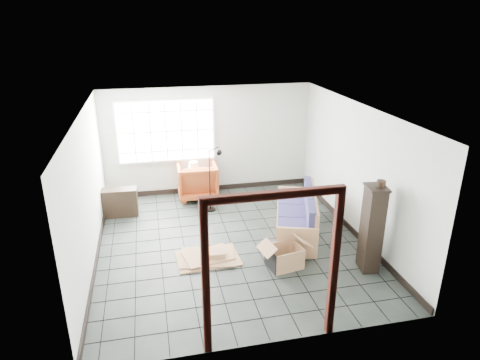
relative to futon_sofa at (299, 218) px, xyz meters
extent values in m
plane|color=black|center=(-1.42, -0.14, -0.32)|extent=(5.50, 5.50, 0.00)
cube|color=silver|center=(-1.42, 2.61, 0.98)|extent=(5.00, 0.02, 2.60)
cube|color=silver|center=(-1.42, -2.89, 0.98)|extent=(5.00, 0.02, 2.60)
cube|color=silver|center=(-3.92, -0.14, 0.98)|extent=(0.02, 5.50, 2.60)
cube|color=silver|center=(1.08, -0.14, 0.98)|extent=(0.02, 5.50, 2.60)
cube|color=white|center=(-1.42, -0.14, 2.28)|extent=(5.00, 5.50, 0.02)
cube|color=black|center=(-1.42, 2.59, -0.26)|extent=(4.95, 0.03, 0.12)
cube|color=black|center=(-3.90, -0.14, -0.26)|extent=(0.03, 5.45, 0.12)
cube|color=black|center=(1.06, -0.14, -0.26)|extent=(0.03, 5.45, 0.12)
cube|color=silver|center=(-2.42, 2.57, 1.28)|extent=(2.32, 0.06, 1.52)
cube|color=white|center=(-2.42, 2.53, 1.28)|extent=(2.20, 0.02, 1.40)
cube|color=#3A120D|center=(-2.27, -2.84, 0.73)|extent=(0.10, 0.08, 2.10)
cube|color=#3A120D|center=(-0.57, -2.84, 0.73)|extent=(0.10, 0.08, 2.10)
cube|color=#3A120D|center=(-1.42, -2.84, 1.83)|extent=(1.80, 0.08, 0.10)
cube|color=#9A6D45|center=(-0.06, 0.02, -0.15)|extent=(1.29, 2.02, 0.34)
cube|color=#9A6D45|center=(-0.36, -0.90, -0.02)|extent=(0.73, 0.28, 0.60)
cube|color=#9A6D45|center=(0.24, 0.94, -0.02)|extent=(0.73, 0.28, 0.60)
cube|color=#9A6D45|center=(0.26, -0.08, 0.20)|extent=(0.65, 1.81, 0.66)
cube|color=#181A3C|center=(-0.27, -0.56, 0.09)|extent=(0.83, 0.78, 0.15)
cube|color=#181A3C|center=(-0.01, -0.65, 0.32)|extent=(0.31, 0.61, 0.49)
cube|color=#181A3C|center=(-0.08, 0.02, 0.09)|extent=(0.83, 0.78, 0.15)
cube|color=#181A3C|center=(0.18, -0.06, 0.32)|extent=(0.31, 0.61, 0.49)
cube|color=#181A3C|center=(0.11, 0.61, 0.09)|extent=(0.83, 0.78, 0.15)
cube|color=#181A3C|center=(0.37, 0.53, 0.32)|extent=(0.31, 0.61, 0.49)
imported|color=#974E16|center=(-1.77, 2.26, 0.15)|extent=(0.93, 0.88, 0.94)
cube|color=black|center=(-1.81, 2.26, 0.15)|extent=(0.46, 0.46, 0.05)
cube|color=black|center=(-1.98, 2.08, -0.09)|extent=(0.05, 0.05, 0.45)
cube|color=black|center=(-1.63, 2.09, -0.09)|extent=(0.05, 0.05, 0.45)
cube|color=black|center=(-2.00, 2.43, -0.09)|extent=(0.05, 0.05, 0.45)
cube|color=black|center=(-1.64, 2.45, -0.09)|extent=(0.05, 0.05, 0.45)
cylinder|color=black|center=(-1.85, 2.22, 0.25)|extent=(0.12, 0.12, 0.15)
cylinder|color=black|center=(-1.85, 2.22, 0.37)|extent=(0.03, 0.03, 0.11)
cone|color=#F4E1C8|center=(-1.85, 2.22, 0.49)|extent=(0.32, 0.32, 0.21)
cube|color=silver|center=(-1.78, 2.33, 0.23)|extent=(0.32, 0.26, 0.11)
cylinder|color=black|center=(-1.93, 2.32, 0.23)|extent=(0.03, 0.07, 0.07)
cylinder|color=black|center=(-1.58, 1.44, -0.31)|extent=(0.27, 0.27, 0.03)
cylinder|color=black|center=(-1.58, 1.44, 0.40)|extent=(0.03, 0.03, 1.40)
cylinder|color=black|center=(-1.48, 1.38, 1.14)|extent=(0.24, 0.06, 0.13)
sphere|color=black|center=(-1.38, 1.32, 1.07)|extent=(0.15, 0.15, 0.13)
cube|color=black|center=(-3.57, 1.60, -0.01)|extent=(0.81, 0.33, 0.62)
cube|color=black|center=(-3.57, 1.60, 0.00)|extent=(0.75, 0.29, 0.03)
cube|color=black|center=(0.73, -1.50, 0.44)|extent=(0.33, 0.41, 1.52)
cube|color=black|center=(0.73, -1.50, 1.20)|extent=(0.38, 0.46, 0.04)
cylinder|color=black|center=(0.78, -1.53, 1.28)|extent=(0.17, 0.17, 0.11)
cube|color=#A5744F|center=(-0.66, -1.12, -0.31)|extent=(0.62, 0.53, 0.02)
cube|color=black|center=(-0.93, -1.17, -0.13)|extent=(0.10, 0.43, 0.37)
cube|color=#A5744F|center=(-0.39, -1.07, -0.13)|extent=(0.10, 0.43, 0.37)
cube|color=#A5744F|center=(-0.62, -1.34, -0.13)|extent=(0.54, 0.12, 0.37)
cube|color=#A5744F|center=(-0.70, -0.91, -0.13)|extent=(0.54, 0.12, 0.37)
cube|color=#A5744F|center=(-1.00, -1.19, 0.12)|extent=(0.28, 0.47, 0.15)
cube|color=#A5744F|center=(-0.31, -1.06, 0.12)|extent=(0.28, 0.47, 0.15)
cube|color=#A5744F|center=(-1.94, -0.59, -0.31)|extent=(1.15, 0.84, 0.02)
cube|color=#A5744F|center=(-1.94, -0.59, -0.28)|extent=(1.07, 0.85, 0.02)
cube|color=#A5744F|center=(-1.94, -0.59, -0.26)|extent=(0.94, 0.76, 0.02)
cube|color=#A5744F|center=(-1.80, -0.64, -0.20)|extent=(0.35, 0.29, 0.09)
camera|label=1|loc=(-2.81, -7.28, 3.82)|focal=32.00mm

